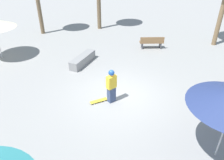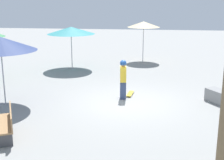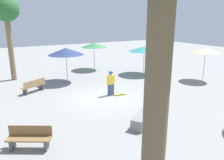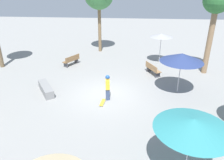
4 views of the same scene
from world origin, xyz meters
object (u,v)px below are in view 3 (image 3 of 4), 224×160
at_px(skateboard, 120,94).
at_px(shade_umbrella_green, 94,45).
at_px(bench_near, 34,86).
at_px(shade_umbrella_navy, 66,51).
at_px(concrete_ledge, 144,117).
at_px(shade_umbrella_tan, 206,50).
at_px(shade_umbrella_teal, 144,49).
at_px(bench_far, 30,138).
at_px(palm_tree_far_back, 6,13).
at_px(skater_main, 111,82).

height_order(skateboard, shade_umbrella_green, shade_umbrella_green).
relative_size(bench_near, shade_umbrella_navy, 0.62).
height_order(concrete_ledge, bench_near, bench_near).
relative_size(concrete_ledge, shade_umbrella_tan, 0.82).
bearing_deg(shade_umbrella_teal, bench_far, 33.39).
xyz_separation_m(bench_far, shade_umbrella_teal, (-10.74, -7.08, 1.76)).
distance_m(bench_near, palm_tree_far_back, 6.21).
bearing_deg(palm_tree_far_back, skateboard, 126.00).
height_order(shade_umbrella_tan, palm_tree_far_back, palm_tree_far_back).
xyz_separation_m(shade_umbrella_teal, shade_umbrella_green, (2.91, -3.81, 0.13)).
xyz_separation_m(skater_main, palm_tree_far_back, (4.79, -7.04, 4.23)).
distance_m(bench_far, shade_umbrella_green, 13.54).
height_order(skater_main, bench_far, skater_main).
bearing_deg(skater_main, shade_umbrella_navy, 99.50).
height_order(concrete_ledge, shade_umbrella_tan, shade_umbrella_tan).
xyz_separation_m(bench_far, palm_tree_far_back, (-0.70, -10.67, 4.66)).
xyz_separation_m(bench_near, palm_tree_far_back, (0.72, -4.04, 4.66)).
bearing_deg(skater_main, skateboard, -34.01).
distance_m(bench_far, palm_tree_far_back, 11.67).
height_order(shade_umbrella_teal, shade_umbrella_tan, shade_umbrella_tan).
relative_size(bench_far, shade_umbrella_tan, 0.63).
relative_size(skateboard, shade_umbrella_teal, 0.30).
bearing_deg(shade_umbrella_teal, shade_umbrella_navy, -8.01).
xyz_separation_m(shade_umbrella_tan, shade_umbrella_navy, (9.30, -4.92, -0.02)).
distance_m(shade_umbrella_tan, palm_tree_far_back, 15.10).
bearing_deg(bench_far, shade_umbrella_tan, -136.43).
height_order(skater_main, palm_tree_far_back, palm_tree_far_back).
distance_m(shade_umbrella_navy, shade_umbrella_green, 4.67).
relative_size(shade_umbrella_tan, shade_umbrella_navy, 0.96).
relative_size(skateboard, shade_umbrella_navy, 0.31).
bearing_deg(skateboard, skater_main, 160.08).
bearing_deg(bench_near, skater_main, -62.58).
xyz_separation_m(skater_main, skateboard, (-0.51, 0.26, -0.80)).
bearing_deg(concrete_ledge, palm_tree_far_back, -69.01).
distance_m(shade_umbrella_tan, shade_umbrella_green, 9.62).
xyz_separation_m(concrete_ledge, bench_far, (4.95, -0.41, 0.17)).
distance_m(shade_umbrella_teal, palm_tree_far_back, 11.05).
relative_size(bench_near, shade_umbrella_green, 0.64).
xyz_separation_m(shade_umbrella_tan, palm_tree_far_back, (12.77, -7.59, 2.73)).
bearing_deg(shade_umbrella_navy, shade_umbrella_teal, 171.99).
bearing_deg(concrete_ledge, shade_umbrella_green, -104.33).
height_order(skater_main, shade_umbrella_navy, shade_umbrella_navy).
height_order(concrete_ledge, palm_tree_far_back, palm_tree_far_back).
relative_size(concrete_ledge, palm_tree_far_back, 0.33).
bearing_deg(shade_umbrella_tan, concrete_ledge, 22.29).
bearing_deg(palm_tree_far_back, shade_umbrella_tan, 149.28).
xyz_separation_m(skateboard, shade_umbrella_green, (-1.83, -7.51, 2.26)).
bearing_deg(shade_umbrella_tan, shade_umbrella_teal, -55.68).
height_order(concrete_ledge, bench_far, bench_far).
xyz_separation_m(skateboard, palm_tree_far_back, (5.30, -7.30, 5.03)).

